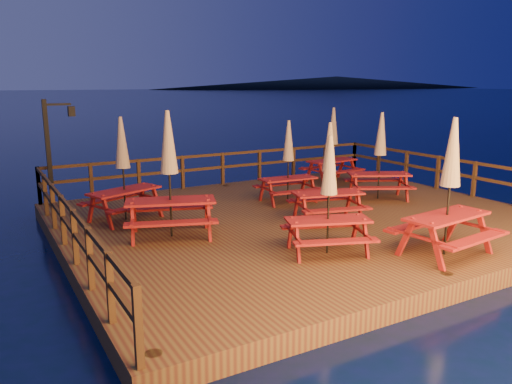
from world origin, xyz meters
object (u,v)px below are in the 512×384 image
Objects in this scene: picnic_table_2 at (329,171)px; picnic_table_1 at (329,193)px; picnic_table_0 at (169,173)px; lamp_post at (54,143)px.

picnic_table_1 is at bearing -113.42° from picnic_table_2.
picnic_table_2 is at bearing 8.46° from picnic_table_0.
lamp_post reaches higher than picnic_table_2.
picnic_table_2 is at bearing 72.34° from picnic_table_1.
picnic_table_0 reaches higher than picnic_table_2.
picnic_table_0 is 1.17× the size of picnic_table_1.
picnic_table_0 is 3.96m from picnic_table_2.
picnic_table_2 is (5.66, -5.21, -0.50)m from lamp_post.
lamp_post reaches higher than picnic_table_0.
lamp_post is at bearing 140.35° from picnic_table_1.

